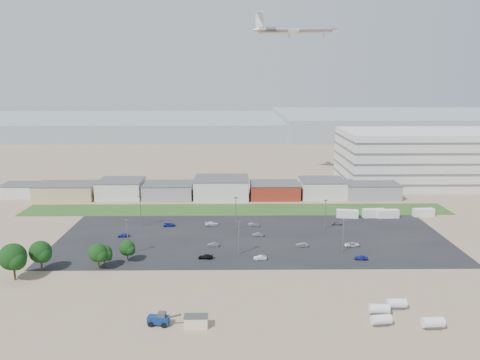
{
  "coord_description": "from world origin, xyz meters",
  "views": [
    {
      "loc": [
        -0.62,
        -118.27,
        48.66
      ],
      "look_at": [
        1.06,
        22.0,
        18.01
      ],
      "focal_mm": 35.0,
      "sensor_mm": 36.0,
      "label": 1
    }
  ],
  "objects_px": {
    "parked_car_5": "(124,235)",
    "box_trailer_a": "(347,214)",
    "airliner": "(295,30)",
    "parked_car_3": "(206,257)",
    "parked_car_8": "(337,223)",
    "parked_car_7": "(258,235)",
    "parked_car_10": "(103,258)",
    "telehandler": "(158,318)",
    "parked_car_13": "(260,257)",
    "parked_car_4": "(213,245)",
    "parked_car_6": "(212,224)",
    "parked_car_1": "(302,245)",
    "parked_car_9": "(169,225)",
    "portable_shed": "(196,321)",
    "tree_far_left": "(13,260)",
    "parked_car_0": "(351,245)",
    "parked_car_2": "(361,258)",
    "storage_tank_nw": "(379,309)",
    "parked_car_11": "(254,225)"
  },
  "relations": [
    {
      "from": "parked_car_5",
      "to": "parked_car_7",
      "type": "height_order",
      "value": "parked_car_5"
    },
    {
      "from": "telehandler",
      "to": "parked_car_9",
      "type": "bearing_deg",
      "value": 103.69
    },
    {
      "from": "storage_tank_nw",
      "to": "parked_car_7",
      "type": "xyz_separation_m",
      "value": [
        -23.05,
        49.87,
        -0.65
      ]
    },
    {
      "from": "portable_shed",
      "to": "tree_far_left",
      "type": "height_order",
      "value": "tree_far_left"
    },
    {
      "from": "parked_car_8",
      "to": "tree_far_left",
      "type": "bearing_deg",
      "value": 121.16
    },
    {
      "from": "tree_far_left",
      "to": "parked_car_6",
      "type": "bearing_deg",
      "value": 42.64
    },
    {
      "from": "parked_car_4",
      "to": "parked_car_6",
      "type": "height_order",
      "value": "parked_car_6"
    },
    {
      "from": "parked_car_0",
      "to": "parked_car_10",
      "type": "relative_size",
      "value": 1.09
    },
    {
      "from": "box_trailer_a",
      "to": "storage_tank_nw",
      "type": "bearing_deg",
      "value": -89.15
    },
    {
      "from": "parked_car_5",
      "to": "box_trailer_a",
      "type": "bearing_deg",
      "value": 99.47
    },
    {
      "from": "storage_tank_nw",
      "to": "parked_car_11",
      "type": "xyz_separation_m",
      "value": [
        -24.01,
        59.85,
        -0.61
      ]
    },
    {
      "from": "parked_car_1",
      "to": "airliner",
      "type": "bearing_deg",
      "value": -179.42
    },
    {
      "from": "parked_car_9",
      "to": "parked_car_10",
      "type": "xyz_separation_m",
      "value": [
        -13.97,
        -29.67,
        0.04
      ]
    },
    {
      "from": "parked_car_1",
      "to": "parked_car_10",
      "type": "bearing_deg",
      "value": -74.78
    },
    {
      "from": "storage_tank_nw",
      "to": "parked_car_13",
      "type": "height_order",
      "value": "storage_tank_nw"
    },
    {
      "from": "parked_car_3",
      "to": "box_trailer_a",
      "type": "bearing_deg",
      "value": 133.52
    },
    {
      "from": "parked_car_6",
      "to": "parked_car_7",
      "type": "distance_m",
      "value": 18.7
    },
    {
      "from": "parked_car_6",
      "to": "box_trailer_a",
      "type": "bearing_deg",
      "value": -87.13
    },
    {
      "from": "parked_car_6",
      "to": "airliner",
      "type": "bearing_deg",
      "value": -34.22
    },
    {
      "from": "parked_car_2",
      "to": "parked_car_7",
      "type": "bearing_deg",
      "value": -118.96
    },
    {
      "from": "telehandler",
      "to": "parked_car_1",
      "type": "relative_size",
      "value": 1.9
    },
    {
      "from": "box_trailer_a",
      "to": "airliner",
      "type": "xyz_separation_m",
      "value": [
        -12.41,
        61.46,
        68.58
      ]
    },
    {
      "from": "parked_car_1",
      "to": "parked_car_11",
      "type": "bearing_deg",
      "value": -139.98
    },
    {
      "from": "parked_car_1",
      "to": "parked_car_11",
      "type": "relative_size",
      "value": 0.96
    },
    {
      "from": "parked_car_4",
      "to": "parked_car_7",
      "type": "xyz_separation_m",
      "value": [
        13.66,
        8.85,
        0.02
      ]
    },
    {
      "from": "parked_car_8",
      "to": "parked_car_5",
      "type": "bearing_deg",
      "value": 104.74
    },
    {
      "from": "parked_car_13",
      "to": "box_trailer_a",
      "type": "bearing_deg",
      "value": 134.77
    },
    {
      "from": "parked_car_3",
      "to": "parked_car_5",
      "type": "distance_m",
      "value": 32.43
    },
    {
      "from": "parked_car_3",
      "to": "telehandler",
      "type": "bearing_deg",
      "value": -6.68
    },
    {
      "from": "parked_car_0",
      "to": "parked_car_8",
      "type": "bearing_deg",
      "value": 175.08
    },
    {
      "from": "storage_tank_nw",
      "to": "airliner",
      "type": "relative_size",
      "value": 0.1
    },
    {
      "from": "storage_tank_nw",
      "to": "parked_car_11",
      "type": "distance_m",
      "value": 64.49
    },
    {
      "from": "tree_far_left",
      "to": "parked_car_2",
      "type": "xyz_separation_m",
      "value": [
        88.78,
        11.99,
        -4.68
      ]
    },
    {
      "from": "parked_car_13",
      "to": "tree_far_left",
      "type": "bearing_deg",
      "value": -83.36
    },
    {
      "from": "tree_far_left",
      "to": "parked_car_0",
      "type": "distance_m",
      "value": 91.52
    },
    {
      "from": "parked_car_3",
      "to": "parked_car_11",
      "type": "height_order",
      "value": "parked_car_11"
    },
    {
      "from": "box_trailer_a",
      "to": "parked_car_8",
      "type": "relative_size",
      "value": 2.08
    },
    {
      "from": "parked_car_0",
      "to": "parked_car_2",
      "type": "bearing_deg",
      "value": -3.85
    },
    {
      "from": "telehandler",
      "to": "box_trailer_a",
      "type": "distance_m",
      "value": 92.14
    },
    {
      "from": "parked_car_10",
      "to": "parked_car_13",
      "type": "bearing_deg",
      "value": -92.07
    },
    {
      "from": "telehandler",
      "to": "parked_car_7",
      "type": "height_order",
      "value": "telehandler"
    },
    {
      "from": "airliner",
      "to": "parked_car_3",
      "type": "bearing_deg",
      "value": -104.59
    },
    {
      "from": "parked_car_7",
      "to": "parked_car_10",
      "type": "bearing_deg",
      "value": -63.26
    },
    {
      "from": "parked_car_8",
      "to": "parked_car_10",
      "type": "height_order",
      "value": "parked_car_8"
    },
    {
      "from": "parked_car_13",
      "to": "telehandler",
      "type": "bearing_deg",
      "value": -37.8
    },
    {
      "from": "storage_tank_nw",
      "to": "parked_car_10",
      "type": "relative_size",
      "value": 1.01
    },
    {
      "from": "parked_car_8",
      "to": "box_trailer_a",
      "type": "bearing_deg",
      "value": -28.49
    },
    {
      "from": "parked_car_2",
      "to": "parked_car_9",
      "type": "bearing_deg",
      "value": -111.28
    },
    {
      "from": "parked_car_2",
      "to": "parked_car_4",
      "type": "distance_m",
      "value": 42.33
    },
    {
      "from": "box_trailer_a",
      "to": "parked_car_4",
      "type": "distance_m",
      "value": 54.57
    }
  ]
}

